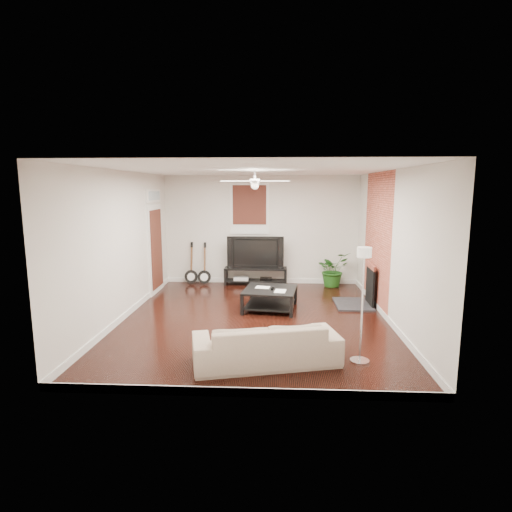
{
  "coord_description": "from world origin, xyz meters",
  "views": [
    {
      "loc": [
        0.41,
        -7.51,
        2.47
      ],
      "look_at": [
        0.0,
        0.4,
        1.15
      ],
      "focal_mm": 28.55,
      "sensor_mm": 36.0,
      "label": 1
    }
  ],
  "objects": [
    {
      "name": "floor_lamp",
      "position": [
        1.62,
        -1.91,
        0.84
      ],
      "size": [
        0.33,
        0.33,
        1.68
      ],
      "primitive_type": null,
      "rotation": [
        0.0,
        0.0,
        0.23
      ],
      "color": "silver",
      "rests_on": "floor"
    },
    {
      "name": "coffee_table",
      "position": [
        0.28,
        0.62,
        0.22
      ],
      "size": [
        1.16,
        1.16,
        0.43
      ],
      "primitive_type": "cube",
      "rotation": [
        0.0,
        0.0,
        -0.13
      ],
      "color": "black",
      "rests_on": "floor"
    },
    {
      "name": "ceiling_fan",
      "position": [
        0.0,
        0.0,
        2.6
      ],
      "size": [
        1.24,
        1.24,
        0.32
      ],
      "primitive_type": null,
      "color": "white",
      "rests_on": "ceiling"
    },
    {
      "name": "window_back",
      "position": [
        -0.3,
        2.97,
        1.95
      ],
      "size": [
        1.0,
        0.06,
        1.3
      ],
      "primitive_type": "cube",
      "color": "#3A150F",
      "rests_on": "wall_back"
    },
    {
      "name": "room",
      "position": [
        0.0,
        0.0,
        1.4
      ],
      "size": [
        5.01,
        6.01,
        2.81
      ],
      "color": "black",
      "rests_on": "ground"
    },
    {
      "name": "fireplace",
      "position": [
        2.2,
        1.0,
        0.46
      ],
      "size": [
        0.8,
        1.1,
        0.92
      ],
      "primitive_type": "cube",
      "color": "black",
      "rests_on": "floor"
    },
    {
      "name": "door_left",
      "position": [
        -2.46,
        1.9,
        1.25
      ],
      "size": [
        0.08,
        1.0,
        2.5
      ],
      "primitive_type": "cube",
      "color": "white",
      "rests_on": "wall_left"
    },
    {
      "name": "tv",
      "position": [
        -0.13,
        2.8,
        0.86
      ],
      "size": [
        1.44,
        0.19,
        0.83
      ],
      "primitive_type": "imported",
      "color": "black",
      "rests_on": "tv_stand"
    },
    {
      "name": "guitar_right",
      "position": [
        -1.46,
        2.72,
        0.55
      ],
      "size": [
        0.36,
        0.27,
        1.1
      ],
      "primitive_type": null,
      "rotation": [
        0.0,
        0.0,
        0.09
      ],
      "color": "black",
      "rests_on": "floor"
    },
    {
      "name": "sofa",
      "position": [
        0.27,
        -2.01,
        0.3
      ],
      "size": [
        2.19,
        1.26,
        0.6
      ],
      "primitive_type": "imported",
      "rotation": [
        0.0,
        0.0,
        3.38
      ],
      "color": "#C0A790",
      "rests_on": "floor"
    },
    {
      "name": "brick_accent",
      "position": [
        2.49,
        1.0,
        1.4
      ],
      "size": [
        0.02,
        2.2,
        2.8
      ],
      "primitive_type": "cube",
      "color": "#B34E3A",
      "rests_on": "floor"
    },
    {
      "name": "potted_plant",
      "position": [
        1.83,
        2.67,
        0.44
      ],
      "size": [
        1.04,
        1.02,
        0.88
      ],
      "primitive_type": "imported",
      "rotation": [
        0.0,
        0.0,
        0.61
      ],
      "color": "#1E5718",
      "rests_on": "floor"
    },
    {
      "name": "tv_stand",
      "position": [
        -0.13,
        2.78,
        0.22
      ],
      "size": [
        1.6,
        0.43,
        0.45
      ],
      "primitive_type": "cube",
      "color": "black",
      "rests_on": "floor"
    },
    {
      "name": "guitar_left",
      "position": [
        -1.81,
        2.75,
        0.55
      ],
      "size": [
        0.34,
        0.25,
        1.1
      ],
      "primitive_type": null,
      "rotation": [
        0.0,
        0.0,
        -0.02
      ],
      "color": "black",
      "rests_on": "floor"
    }
  ]
}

